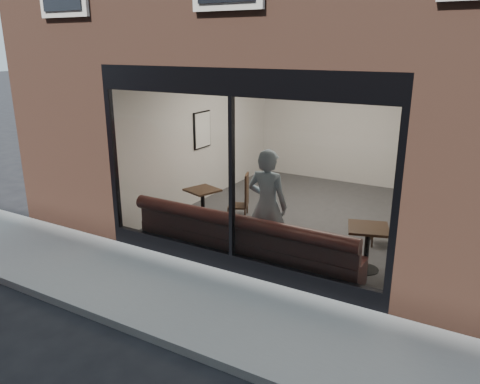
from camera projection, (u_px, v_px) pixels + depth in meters
The scene contains 21 objects.
ground at pixel (149, 336), 5.89m from camera, with size 120.00×120.00×0.00m, color black.
sidewalk_near at pixel (195, 300), 6.71m from camera, with size 40.00×2.00×0.01m, color gray.
kerb_near at pixel (146, 334), 5.83m from camera, with size 40.00×0.10×0.12m, color gray.
host_building_pier_left at pixel (227, 113), 13.81m from camera, with size 2.50×12.00×3.20m, color brown.
host_building_backfill at pixel (380, 110), 14.50m from camera, with size 5.00×6.00×3.20m, color brown.
cafe_floor at pixel (303, 215), 10.01m from camera, with size 6.00×6.00×0.00m, color #2D2D30.
cafe_ceiling at pixel (309, 62), 9.06m from camera, with size 6.00×6.00×0.00m, color white.
cafe_wall_back at pixel (351, 123), 12.01m from camera, with size 5.00×5.00×0.00m, color silver.
cafe_wall_left at pixel (205, 132), 10.73m from camera, with size 6.00×6.00×0.00m, color silver.
cafe_wall_right at pixel (436, 157), 8.35m from camera, with size 6.00×6.00×0.00m, color silver.
storefront_kick at pixel (232, 263), 7.54m from camera, with size 5.00×0.10×0.30m, color black.
storefront_header at pixel (231, 82), 6.68m from camera, with size 5.00×0.10×0.40m, color black.
storefront_mullion at pixel (232, 179), 7.12m from camera, with size 0.06×0.10×2.50m, color black.
storefront_glass at pixel (231, 180), 7.09m from camera, with size 4.80×4.80×0.00m, color white.
banquette at pixel (244, 250), 7.85m from camera, with size 4.00×0.55×0.45m, color #351313.
person at pixel (267, 205), 7.78m from camera, with size 0.70×0.46×1.92m, color #8EA8BB.
cafe_table_left at pixel (202, 190), 9.33m from camera, with size 0.57×0.57×0.04m, color black.
cafe_table_right at pixel (368, 228), 7.39m from camera, with size 0.62×0.62×0.04m, color black.
cafe_chair_left at pixel (238, 206), 9.94m from camera, with size 0.38×0.38×0.04m, color black.
cafe_chair_right at pixel (382, 233), 8.51m from camera, with size 0.40×0.40×0.04m, color black.
wall_poster at pixel (203, 130), 10.57m from camera, with size 0.02×0.58×0.77m, color white.
Camera 1 is at (3.53, -3.82, 3.50)m, focal length 35.00 mm.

